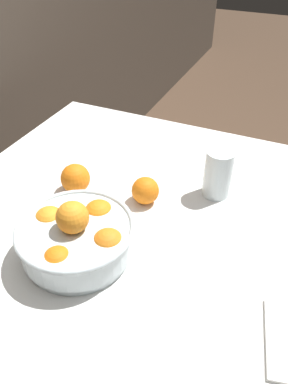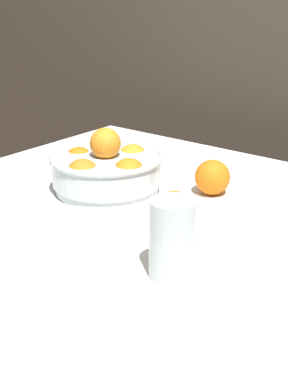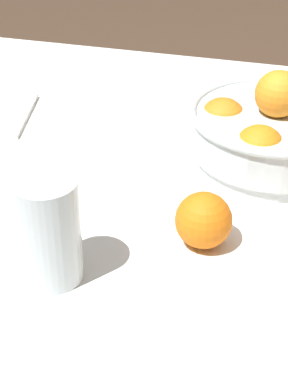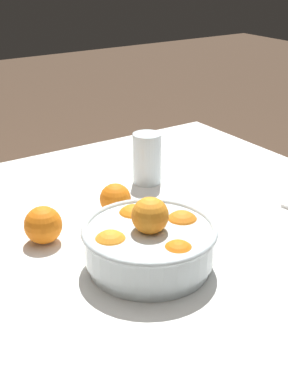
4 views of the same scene
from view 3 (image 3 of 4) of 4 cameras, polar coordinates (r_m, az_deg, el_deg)
dining_table at (r=0.97m, az=3.30°, el=-4.72°), size 1.10×1.15×0.77m
fruit_bowl at (r=1.01m, az=11.37°, el=5.30°), size 0.26×0.26×0.15m
juice_glass at (r=0.76m, az=-8.41°, el=-3.93°), size 0.08×0.08×0.14m
orange_loose_front at (r=0.82m, az=5.31°, el=-2.51°), size 0.07×0.07×0.07m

